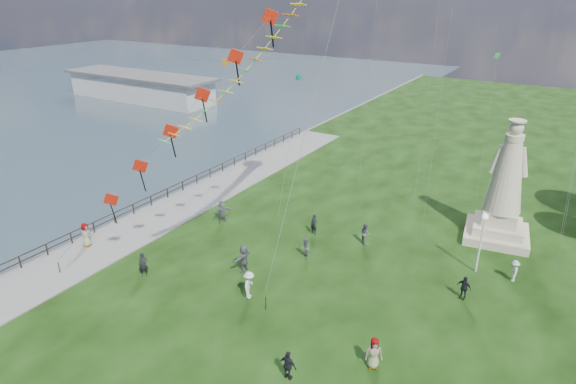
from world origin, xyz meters
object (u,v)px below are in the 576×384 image
Objects in this scene: person_9 at (464,288)px; person_6 at (314,224)px; person_10 at (86,236)px; person_2 at (249,285)px; person_11 at (244,258)px; statue at (503,196)px; lamppost at (483,231)px; person_7 at (365,233)px; person_1 at (305,248)px; person_4 at (374,353)px; person_3 at (288,365)px; person_5 at (222,211)px; person_0 at (143,265)px; pier_pavilion at (140,87)px; person_8 at (514,271)px.

person_6 is at bearing -177.75° from person_9.
person_6 is 17.02m from person_10.
person_11 reaches higher than person_2.
person_10 is at bearing -72.63° from person_11.
lamppost is (-0.28, -5.81, -0.37)m from statue.
person_1 is at bearing 103.75° from person_7.
person_4 is (-2.56, -11.99, -2.24)m from lamppost.
person_11 is at bearing 102.29° from person_7.
person_11 is at bearing -38.24° from person_3.
person_1 is 0.84× the size of person_5.
person_0 is 1.06× the size of person_3.
person_3 is at bearing -111.38° from lamppost.
person_5 is at bearing -171.36° from lamppost.
lamppost reaches higher than person_0.
person_7 is at bearing -178.68° from lamppost.
pier_pavilion is 60.78m from person_11.
person_11 is at bearing -143.14° from statue.
person_0 is 16.24m from person_4.
person_10 is (-27.63, -11.63, 0.17)m from person_8.
lamppost reaches higher than person_7.
person_4 is 19.13m from person_5.
pier_pavilion reaches higher than person_5.
lamppost is 2.59× the size of person_6.
person_4 is (-2.84, -17.80, -2.62)m from statue.
person_1 is at bearing -32.26° from pier_pavilion.
person_8 is at bearing -84.62° from person_10.
person_8 is at bearing -71.34° from person_2.
pier_pavilion is 18.42× the size of person_3.
person_3 is at bearing -147.80° from person_2.
person_8 is at bearing 74.39° from person_1.
person_8 is 0.95× the size of person_9.
lamppost is 8.34m from person_7.
person_3 is 0.86× the size of person_11.
person_5 is at bearing 60.92° from person_7.
person_2 is at bearing -33.64° from person_0.
person_10 reaches higher than person_9.
statue is at bearing 136.18° from person_11.
person_11 is at bearing -108.32° from person_5.
person_11 is (-7.69, 6.84, 0.14)m from person_3.
person_4 reaches higher than person_7.
pier_pavilion reaches higher than person_9.
person_10 reaches higher than person_5.
person_4 reaches higher than person_8.
person_0 is 6.57m from person_10.
person_1 is at bearing -82.88° from person_8.
person_1 is 1.02× the size of person_8.
statue is 5.03× the size of person_10.
person_9 is (-0.06, -3.59, -2.34)m from lamppost.
statue is 18.22m from person_4.
person_3 is at bearing 49.39° from person_11.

